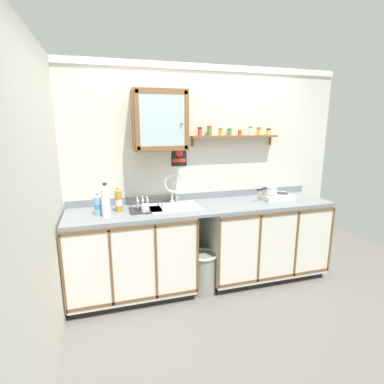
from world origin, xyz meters
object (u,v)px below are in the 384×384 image
bottle_water_blue_2 (98,204)px  hot_plate_stove (277,197)px  wall_cabinet (160,120)px  sink (174,207)px  bottle_water_clear_0 (101,201)px  bottle_opaque_white_3 (106,201)px  bottle_juice_amber_1 (119,200)px  dish_rack (145,207)px  warning_sign (179,156)px  saucepan (270,190)px  mug (145,209)px  trash_bin (203,272)px

bottle_water_blue_2 → hot_plate_stove: bearing=1.3°
wall_cabinet → bottle_water_blue_2: bearing=-165.4°
sink → bottle_water_clear_0: size_ratio=2.37×
wall_cabinet → bottle_opaque_white_3: bearing=-156.4°
bottle_juice_amber_1 → bottle_water_blue_2: size_ratio=1.14×
sink → dish_rack: (-0.33, -0.06, 0.03)m
bottle_water_clear_0 → bottle_juice_amber_1: (0.18, -0.07, 0.02)m
hot_plate_stove → warning_sign: size_ratio=1.54×
hot_plate_stove → sink: bearing=179.4°
saucepan → dish_rack: (-1.51, -0.06, -0.08)m
bottle_juice_amber_1 → warning_sign: bearing=20.6°
saucepan → warning_sign: (-1.05, 0.26, 0.41)m
bottle_water_blue_2 → mug: size_ratio=2.02×
bottle_opaque_white_3 → mug: (0.39, 0.02, -0.11)m
dish_rack → trash_bin: (0.61, -0.14, -0.76)m
hot_plate_stove → mug: 1.60m
sink → hot_plate_stove: size_ratio=1.49×
warning_sign → bottle_opaque_white_3: bearing=-153.8°
bottle_water_clear_0 → trash_bin: size_ratio=0.49×
warning_sign → bottle_water_clear_0: bearing=-167.2°
dish_rack → bottle_water_blue_2: bearing=-179.8°
bottle_juice_amber_1 → bottle_opaque_white_3: 0.20m
hot_plate_stove → warning_sign: warning_sign is taller
trash_bin → bottle_water_blue_2: bearing=172.5°
trash_bin → bottle_juice_amber_1: bearing=167.1°
bottle_juice_amber_1 → trash_bin: 1.22m
mug → wall_cabinet: bearing=48.7°
saucepan → dish_rack: saucepan is taller
bottle_opaque_white_3 → trash_bin: 1.32m
sink → bottle_water_blue_2: bearing=-175.7°
saucepan → warning_sign: warning_sign is taller
bottle_juice_amber_1 → bottle_opaque_white_3: size_ratio=0.81×
hot_plate_stove → bottle_juice_amber_1: size_ratio=1.33×
sink → trash_bin: sink is taller
hot_plate_stove → bottle_water_blue_2: bottle_water_blue_2 is taller
bottle_water_blue_2 → mug: 0.47m
saucepan → warning_sign: bearing=165.9°
hot_plate_stove → trash_bin: (-0.99, -0.19, -0.75)m
bottle_juice_amber_1 → wall_cabinet: bearing=13.8°
bottle_opaque_white_3 → dish_rack: size_ratio=1.01×
bottle_opaque_white_3 → warning_sign: size_ratio=1.43×
dish_rack → warning_sign: warning_sign is taller
saucepan → wall_cabinet: wall_cabinet is taller
bottle_water_blue_2 → warning_sign: size_ratio=1.01×
bottle_juice_amber_1 → sink: bearing=0.0°
dish_rack → trash_bin: 0.98m
hot_plate_stove → wall_cabinet: bearing=174.8°
bottle_water_blue_2 → bottle_water_clear_0: bearing=79.6°
wall_cabinet → warning_sign: bearing=32.0°
saucepan → bottle_water_blue_2: (-1.96, -0.06, -0.01)m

